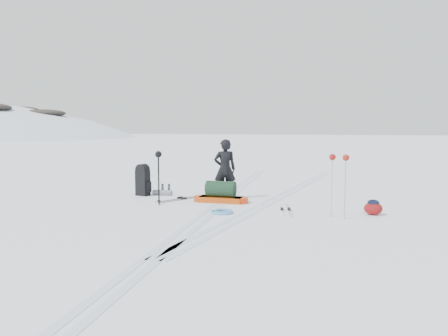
# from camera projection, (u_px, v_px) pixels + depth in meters

# --- Properties ---
(ground) EXTENTS (200.00, 200.00, 0.00)m
(ground) POSITION_uv_depth(u_px,v_px,m) (219.00, 204.00, 11.47)
(ground) COLOR white
(ground) RESTS_ON ground
(ski_tracks) EXTENTS (3.38, 17.97, 0.01)m
(ski_tracks) POSITION_uv_depth(u_px,v_px,m) (249.00, 200.00, 12.14)
(ski_tracks) COLOR silver
(ski_tracks) RESTS_ON ground
(skier) EXTENTS (0.73, 0.61, 1.70)m
(skier) POSITION_uv_depth(u_px,v_px,m) (225.00, 169.00, 12.26)
(skier) COLOR black
(skier) RESTS_ON ground
(pulk_sled) EXTENTS (1.51, 0.49, 0.58)m
(pulk_sled) POSITION_uv_depth(u_px,v_px,m) (221.00, 194.00, 11.81)
(pulk_sled) COLOR #BF440B
(pulk_sled) RESTS_ON ground
(expedition_rucksack) EXTENTS (1.04, 0.46, 0.94)m
(expedition_rucksack) POSITION_uv_depth(u_px,v_px,m) (145.00, 181.00, 12.94)
(expedition_rucksack) COLOR black
(expedition_rucksack) RESTS_ON ground
(ski_poles_black) EXTENTS (0.17, 0.17, 1.41)m
(ski_poles_black) POSITION_uv_depth(u_px,v_px,m) (158.00, 161.00, 11.34)
(ski_poles_black) COLOR black
(ski_poles_black) RESTS_ON ground
(ski_poles_silver) EXTENTS (0.43, 0.27, 1.43)m
(ski_poles_silver) POSITION_uv_depth(u_px,v_px,m) (339.00, 165.00, 9.68)
(ski_poles_silver) COLOR #B7BABE
(ski_poles_silver) RESTS_ON ground
(touring_skis_grey) EXTENTS (1.07, 1.58, 0.06)m
(touring_skis_grey) POSITION_uv_depth(u_px,v_px,m) (182.00, 199.00, 12.31)
(touring_skis_grey) COLOR #95979D
(touring_skis_grey) RESTS_ON ground
(touring_skis_white) EXTENTS (0.59, 1.75, 0.06)m
(touring_skis_white) POSITION_uv_depth(u_px,v_px,m) (285.00, 210.00, 10.65)
(touring_skis_white) COLOR white
(touring_skis_white) RESTS_ON ground
(rope_coil) EXTENTS (0.60, 0.60, 0.07)m
(rope_coil) POSITION_uv_depth(u_px,v_px,m) (222.00, 212.00, 10.34)
(rope_coil) COLOR #5BAEDF
(rope_coil) RESTS_ON ground
(small_daypack) EXTENTS (0.48, 0.40, 0.36)m
(small_daypack) POSITION_uv_depth(u_px,v_px,m) (373.00, 207.00, 10.11)
(small_daypack) COLOR maroon
(small_daypack) RESTS_ON ground
(thermos_pair) EXTENTS (0.22, 0.30, 0.31)m
(thermos_pair) POSITION_uv_depth(u_px,v_px,m) (166.00, 189.00, 13.30)
(thermos_pair) COLOR #525459
(thermos_pair) RESTS_ON ground
(stuff_sack) EXTENTS (0.43, 0.36, 0.23)m
(stuff_sack) POSITION_uv_depth(u_px,v_px,m) (213.00, 192.00, 12.85)
(stuff_sack) COLOR black
(stuff_sack) RESTS_ON ground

